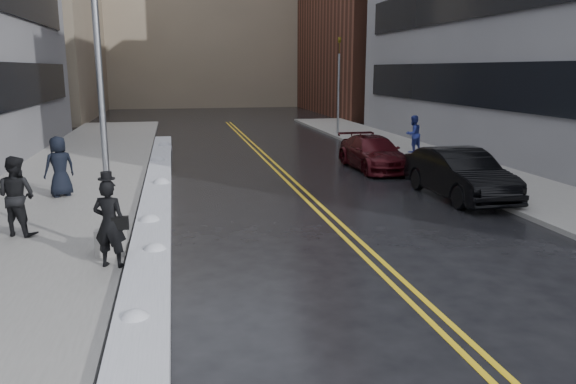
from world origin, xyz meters
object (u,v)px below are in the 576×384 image
traffic_signal (339,82)px  pedestrian_c (59,166)px  fire_hydrant (448,162)px  pedestrian_b (16,196)px  lamppost (105,148)px  car_maroon (373,153)px  pedestrian_east (413,134)px  pedestrian_fedora (110,224)px  car_black (460,174)px

traffic_signal → pedestrian_c: bearing=-131.8°
fire_hydrant → pedestrian_b: (-14.70, -6.07, 0.60)m
lamppost → car_maroon: bearing=45.2°
traffic_signal → pedestrian_c: (-14.00, -15.65, -2.27)m
pedestrian_b → traffic_signal: bearing=-99.2°
traffic_signal → pedestrian_c: traffic_signal is taller
pedestrian_east → pedestrian_b: bearing=15.0°
pedestrian_fedora → car_black: size_ratio=0.37×
traffic_signal → car_black: 18.14m
pedestrian_c → traffic_signal: bearing=-161.7°
pedestrian_b → pedestrian_east: size_ratio=1.09×
pedestrian_c → pedestrian_east: (15.31, 6.94, -0.07)m
pedestrian_b → car_black: 13.28m
traffic_signal → pedestrian_east: 9.11m
lamppost → traffic_signal: 24.98m
pedestrian_c → pedestrian_east: 16.81m
pedestrian_c → car_maroon: pedestrian_c is taller
pedestrian_c → car_black: 13.10m
car_black → traffic_signal: bearing=85.0°
car_black → pedestrian_fedora: bearing=-156.2°
lamppost → pedestrian_b: size_ratio=3.81×
pedestrian_east → car_black: bearing=54.1°
pedestrian_c → car_black: bearing=140.2°
lamppost → traffic_signal: lamppost is taller
fire_hydrant → pedestrian_c: size_ratio=0.37×
pedestrian_fedora → pedestrian_c: pedestrian_c is taller
fire_hydrant → pedestrian_east: 5.38m
fire_hydrant → pedestrian_b: pedestrian_b is taller
pedestrian_fedora → car_black: (10.60, 5.02, -0.26)m
pedestrian_b → car_black: (13.10, 2.15, -0.33)m
pedestrian_east → pedestrian_c: bearing=3.2°
fire_hydrant → traffic_signal: (-0.50, 14.00, 2.85)m
pedestrian_east → lamppost: bearing=24.2°
pedestrian_c → pedestrian_fedora: bearing=77.7°
fire_hydrant → traffic_signal: size_ratio=0.12×
pedestrian_c → car_black: pedestrian_c is taller
pedestrian_fedora → car_black: pedestrian_fedora is taller
fire_hydrant → pedestrian_east: bearing=81.3°
fire_hydrant → pedestrian_fedora: bearing=-143.8°
pedestrian_fedora → pedestrian_b: 3.81m
traffic_signal → car_black: traffic_signal is taller
pedestrian_b → car_black: pedestrian_b is taller
lamppost → pedestrian_east: lamppost is taller
car_maroon → pedestrian_east: bearing=44.5°
car_maroon → pedestrian_b: bearing=-148.3°
traffic_signal → car_maroon: 12.56m
pedestrian_c → lamppost: bearing=79.3°
fire_hydrant → pedestrian_b: bearing=-157.6°
pedestrian_fedora → pedestrian_c: bearing=-54.0°
pedestrian_b → car_black: size_ratio=0.40×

